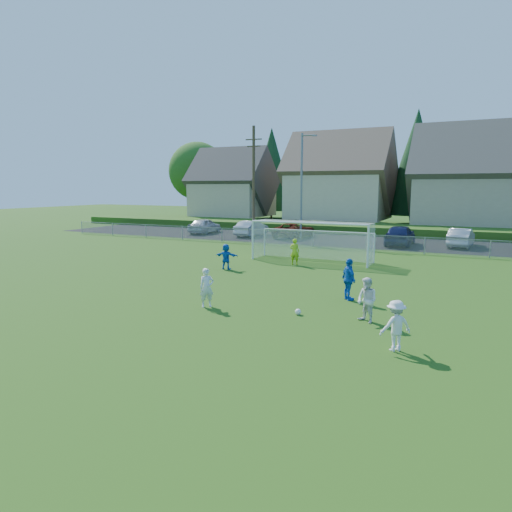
% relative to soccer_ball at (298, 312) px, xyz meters
% --- Properties ---
extents(ground, '(160.00, 160.00, 0.00)m').
position_rel_soccer_ball_xyz_m(ground, '(-3.53, -4.23, -0.11)').
color(ground, '#193D0C').
rests_on(ground, ground).
extents(asphalt_lot, '(60.00, 60.00, 0.00)m').
position_rel_soccer_ball_xyz_m(asphalt_lot, '(-3.53, 23.27, -0.10)').
color(asphalt_lot, black).
rests_on(asphalt_lot, ground).
extents(grass_embankment, '(70.00, 6.00, 0.80)m').
position_rel_soccer_ball_xyz_m(grass_embankment, '(-3.53, 30.77, 0.29)').
color(grass_embankment, '#1E420F').
rests_on(grass_embankment, ground).
extents(soccer_ball, '(0.22, 0.22, 0.22)m').
position_rel_soccer_ball_xyz_m(soccer_ball, '(0.00, 0.00, 0.00)').
color(soccer_ball, white).
rests_on(soccer_ball, ground).
extents(player_white_a, '(0.64, 0.64, 1.50)m').
position_rel_soccer_ball_xyz_m(player_white_a, '(-3.56, -0.49, 0.64)').
color(player_white_a, silver).
rests_on(player_white_a, ground).
extents(player_white_b, '(0.95, 0.90, 1.55)m').
position_rel_soccer_ball_xyz_m(player_white_b, '(2.43, 0.15, 0.66)').
color(player_white_b, silver).
rests_on(player_white_b, ground).
extents(player_white_c, '(1.07, 1.02, 1.46)m').
position_rel_soccer_ball_xyz_m(player_white_c, '(3.76, -2.22, 0.62)').
color(player_white_c, silver).
rests_on(player_white_c, ground).
extents(player_blue_a, '(0.98, 1.03, 1.71)m').
position_rel_soccer_ball_xyz_m(player_blue_a, '(1.07, 2.95, 0.75)').
color(player_blue_a, blue).
rests_on(player_blue_a, ground).
extents(player_blue_b, '(1.35, 0.52, 1.43)m').
position_rel_soccer_ball_xyz_m(player_blue_b, '(-6.92, 6.89, 0.60)').
color(player_blue_b, blue).
rests_on(player_blue_b, ground).
extents(goalkeeper, '(0.61, 0.44, 1.57)m').
position_rel_soccer_ball_xyz_m(goalkeeper, '(-3.98, 9.89, 0.67)').
color(goalkeeper, '#9ECB17').
rests_on(goalkeeper, ground).
extents(car_a, '(2.08, 4.52, 1.50)m').
position_rel_soccer_ball_xyz_m(car_a, '(-18.73, 23.27, 0.64)').
color(car_a, '#B2B6BA').
rests_on(car_a, ground).
extents(car_b, '(1.57, 4.39, 1.44)m').
position_rel_soccer_ball_xyz_m(car_b, '(-13.39, 22.99, 0.61)').
color(car_b, '#BDBDBD').
rests_on(car_b, ground).
extents(car_c, '(2.88, 5.14, 1.36)m').
position_rel_soccer_ball_xyz_m(car_c, '(-9.25, 23.41, 0.57)').
color(car_c, '#5A180A').
rests_on(car_c, ground).
extents(car_e, '(1.97, 4.83, 1.64)m').
position_rel_soccer_ball_xyz_m(car_e, '(0.20, 21.99, 0.71)').
color(car_e, '#121A40').
rests_on(car_e, ground).
extents(car_f, '(1.91, 4.49, 1.44)m').
position_rel_soccer_ball_xyz_m(car_f, '(4.55, 23.14, 0.61)').
color(car_f, '#BABABA').
rests_on(car_f, ground).
extents(soccer_goal, '(7.42, 1.90, 2.50)m').
position_rel_soccer_ball_xyz_m(soccer_goal, '(-3.53, 11.82, 1.52)').
color(soccer_goal, white).
rests_on(soccer_goal, ground).
extents(chainlink_fence, '(52.06, 0.06, 1.20)m').
position_rel_soccer_ball_xyz_m(chainlink_fence, '(-3.53, 17.77, 0.52)').
color(chainlink_fence, gray).
rests_on(chainlink_fence, ground).
extents(streetlight, '(1.38, 0.18, 9.00)m').
position_rel_soccer_ball_xyz_m(streetlight, '(-7.98, 21.77, 4.73)').
color(streetlight, slate).
rests_on(streetlight, ground).
extents(utility_pole, '(1.60, 0.26, 10.00)m').
position_rel_soccer_ball_xyz_m(utility_pole, '(-13.03, 22.77, 5.04)').
color(utility_pole, '#473321').
rests_on(utility_pole, ground).
extents(houses_row, '(53.90, 11.45, 13.27)m').
position_rel_soccer_ball_xyz_m(houses_row, '(-1.56, 38.23, 7.22)').
color(houses_row, tan).
rests_on(houses_row, ground).
extents(tree_row, '(65.98, 12.36, 13.80)m').
position_rel_soccer_ball_xyz_m(tree_row, '(-2.49, 44.51, 6.80)').
color(tree_row, '#382616').
rests_on(tree_row, ground).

